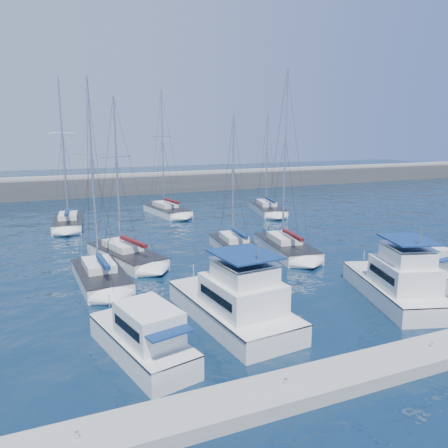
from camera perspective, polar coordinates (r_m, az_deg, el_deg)
name	(u,v)px	position (r m, az deg, el deg)	size (l,w,h in m)	color
ground	(302,285)	(31.43, 10.21, -7.89)	(220.00, 220.00, 0.00)	black
breakwater	(140,187)	(78.91, -10.91, 4.82)	(160.00, 6.00, 4.45)	#424244
dock	(431,353)	(23.70, 25.44, -14.96)	(40.00, 2.20, 0.60)	gray
dock_cleat_far_port	(77,435)	(16.78, -18.67, -24.66)	(0.16, 0.16, 0.25)	silver
dock_cleat_near_port	(286,382)	(18.80, 8.05, -19.75)	(0.16, 0.16, 0.25)	silver
dock_cleat_centre	(432,345)	(23.52, 25.53, -14.03)	(0.16, 0.16, 0.25)	silver
motor_yacht_port_outer	(144,340)	(21.64, -10.44, -14.66)	(4.08, 7.50, 3.20)	silver
motor_yacht_port_inner	(236,304)	(24.82, 1.53, -10.39)	(4.81, 9.74, 4.69)	silver
motor_yacht_stbd_inner	(398,284)	(29.89, 21.73, -7.32)	(5.87, 9.34, 4.69)	silver
motor_yacht_stbd_outer	(419,271)	(33.92, 24.13, -5.60)	(3.12, 5.62, 3.20)	silver
sailboat_mid_a	(101,276)	(32.42, -15.83, -6.56)	(3.43, 7.80, 14.52)	silver
sailboat_mid_b	(126,255)	(37.33, -12.73, -3.98)	(5.40, 9.36, 13.70)	silver
sailboat_mid_c	(235,246)	(39.18, 1.47, -2.92)	(3.69, 7.51, 12.40)	silver
sailboat_mid_d	(286,247)	(39.21, 8.08, -2.99)	(4.34, 8.79, 16.17)	silver
sailboat_back_a	(68,222)	(52.22, -19.67, 0.19)	(3.95, 8.35, 16.79)	silver
sailboat_back_b	(167,210)	(57.34, -7.46, 1.78)	(4.48, 8.94, 16.04)	silver
sailboat_back_c	(267,209)	(58.31, 5.68, 1.96)	(5.09, 9.26, 13.27)	silver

